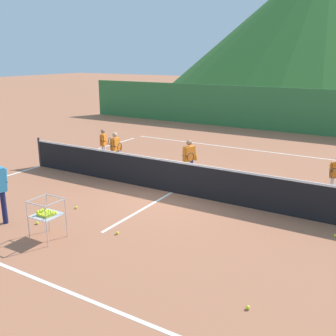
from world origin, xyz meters
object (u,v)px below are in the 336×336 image
(tennis_net, at_px, (172,176))
(ball_cart, at_px, (46,214))
(tennis_ball_0, at_px, (76,207))
(student_0, at_px, (104,142))
(tennis_ball_4, at_px, (335,235))
(student_2, at_px, (189,156))
(tennis_ball_3, at_px, (37,223))
(tennis_ball_1, at_px, (117,233))
(student_1, at_px, (116,147))
(tennis_ball_2, at_px, (248,308))

(tennis_net, bearing_deg, ball_cart, -101.59)
(ball_cart, distance_m, tennis_ball_0, 1.83)
(student_0, xyz_separation_m, tennis_ball_4, (8.68, -2.53, -0.68))
(tennis_net, relative_size, student_0, 9.35)
(student_2, bearing_deg, tennis_ball_3, -106.82)
(tennis_ball_3, xyz_separation_m, tennis_ball_4, (6.19, 2.93, 0.00))
(student_0, relative_size, tennis_ball_4, 17.50)
(student_2, bearing_deg, tennis_net, -84.04)
(tennis_net, relative_size, tennis_ball_1, 163.57)
(tennis_ball_0, xyz_separation_m, tennis_ball_4, (6.10, 1.72, 0.00))
(tennis_ball_0, bearing_deg, ball_cart, -66.34)
(tennis_net, xyz_separation_m, student_1, (-3.01, 1.20, 0.28))
(student_1, xyz_separation_m, tennis_ball_4, (7.59, -1.86, -0.74))
(tennis_ball_2, bearing_deg, student_2, 126.03)
(tennis_net, distance_m, tennis_ball_2, 5.64)
(student_1, bearing_deg, tennis_ball_3, -73.79)
(ball_cart, distance_m, tennis_ball_1, 1.60)
(student_1, distance_m, tennis_ball_1, 5.47)
(student_0, distance_m, tennis_ball_1, 6.67)
(tennis_net, relative_size, tennis_ball_4, 163.57)
(tennis_ball_1, bearing_deg, student_1, 128.40)
(ball_cart, bearing_deg, tennis_ball_2, -1.88)
(student_0, relative_size, tennis_ball_3, 17.50)
(student_1, distance_m, ball_cart, 5.63)
(student_0, distance_m, student_1, 1.29)
(student_1, height_order, tennis_ball_0, student_1)
(student_1, xyz_separation_m, student_2, (2.87, 0.09, 0.02))
(tennis_net, distance_m, student_2, 1.33)
(tennis_net, bearing_deg, tennis_ball_2, -47.33)
(tennis_ball_3, bearing_deg, tennis_ball_4, 25.33)
(tennis_ball_0, relative_size, tennis_ball_4, 1.00)
(student_1, xyz_separation_m, tennis_ball_0, (1.49, -3.58, -0.74))
(ball_cart, height_order, tennis_ball_4, ball_cart)
(tennis_net, relative_size, tennis_ball_3, 163.57)
(student_1, xyz_separation_m, tennis_ball_2, (6.82, -5.33, -0.74))
(student_0, height_order, student_1, student_1)
(tennis_net, bearing_deg, student_0, 155.55)
(student_1, height_order, tennis_ball_3, student_1)
(ball_cart, relative_size, tennis_ball_3, 13.22)
(student_2, xyz_separation_m, tennis_ball_3, (-1.48, -4.89, -0.76))
(tennis_ball_2, xyz_separation_m, tennis_ball_3, (-5.42, 0.54, 0.00))
(student_1, distance_m, tennis_ball_2, 8.69)
(student_0, bearing_deg, student_1, -31.37)
(ball_cart, relative_size, tennis_ball_0, 13.22)
(student_1, relative_size, ball_cart, 1.44)
(student_2, relative_size, tennis_ball_3, 19.41)
(student_2, relative_size, tennis_ball_2, 19.41)
(student_1, height_order, ball_cart, student_1)
(tennis_ball_1, relative_size, tennis_ball_4, 1.00)
(tennis_ball_3, height_order, tennis_ball_4, same)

